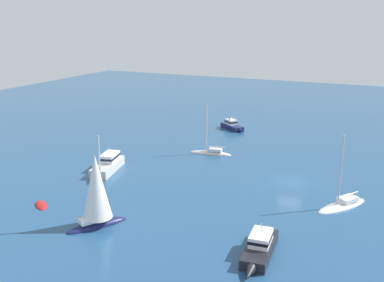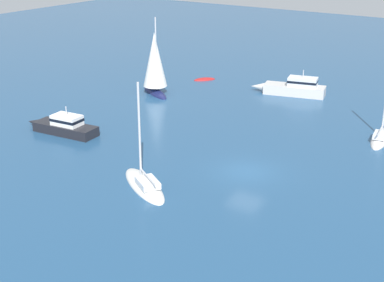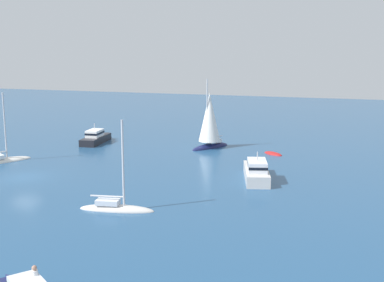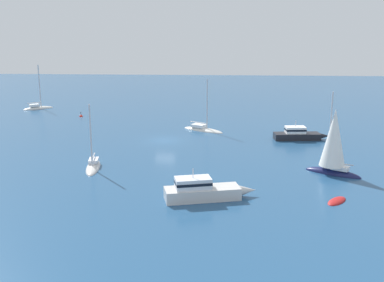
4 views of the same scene
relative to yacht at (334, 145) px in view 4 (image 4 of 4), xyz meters
The scene contains 9 objects.
ground_plane 22.32m from the yacht, 54.84° to the left, with size 160.00×160.00×0.00m, color navy.
yacht is the anchor object (origin of this frame).
yacht_1 23.35m from the yacht, 35.55° to the left, with size 4.86×6.30×7.59m.
sailboat 55.07m from the yacht, 51.26° to the left, with size 4.26×5.05×8.08m.
dinghy 8.35m from the yacht, behind, with size 2.68×2.43×0.49m.
cabin_cruiser 14.53m from the yacht, ahead, with size 2.43×7.31×2.47m.
sloop 24.33m from the yacht, 88.60° to the left, with size 5.79×2.18×7.14m.
powerboat 14.84m from the yacht, 121.87° to the left, with size 3.48×8.01×2.74m.
channel_buoy 43.57m from the yacht, 50.12° to the left, with size 0.56×0.56×1.04m.
Camera 4 is at (-58.10, -6.82, 14.40)m, focal length 44.17 mm.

